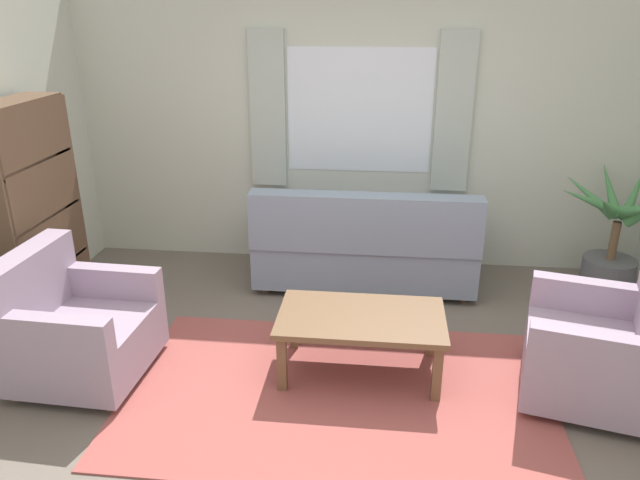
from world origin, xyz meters
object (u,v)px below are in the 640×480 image
at_px(coffee_table, 361,323).
at_px(couch, 365,247).
at_px(bookshelf, 39,225).
at_px(armchair_left, 74,328).
at_px(armchair_right, 605,349).
at_px(potted_plant, 613,246).

bearing_deg(coffee_table, couch, 91.28).
xyz_separation_m(coffee_table, bookshelf, (-2.48, 0.51, 0.40)).
height_order(couch, armchair_left, couch).
height_order(armchair_left, armchair_right, same).
xyz_separation_m(armchair_left, bookshelf, (-0.59, 0.73, 0.43)).
bearing_deg(armchair_left, potted_plant, -64.84).
xyz_separation_m(armchair_right, coffee_table, (-1.52, 0.11, 0.03)).
relative_size(armchair_left, bookshelf, 0.51).
bearing_deg(bookshelf, armchair_left, 38.83).
height_order(armchair_left, coffee_table, armchair_left).
height_order(armchair_left, potted_plant, potted_plant).
relative_size(couch, bookshelf, 1.10).
xyz_separation_m(armchair_right, potted_plant, (0.54, 1.53, 0.09)).
distance_m(potted_plant, bookshelf, 4.64).
height_order(coffee_table, bookshelf, bookshelf).
distance_m(armchair_right, coffee_table, 1.52).
xyz_separation_m(couch, armchair_left, (-1.86, -1.59, -0.01)).
relative_size(couch, coffee_table, 1.73).
bearing_deg(couch, potted_plant, -178.33).
height_order(couch, bookshelf, bookshelf).
bearing_deg(armchair_left, armchair_right, -85.52).
height_order(couch, potted_plant, potted_plant).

